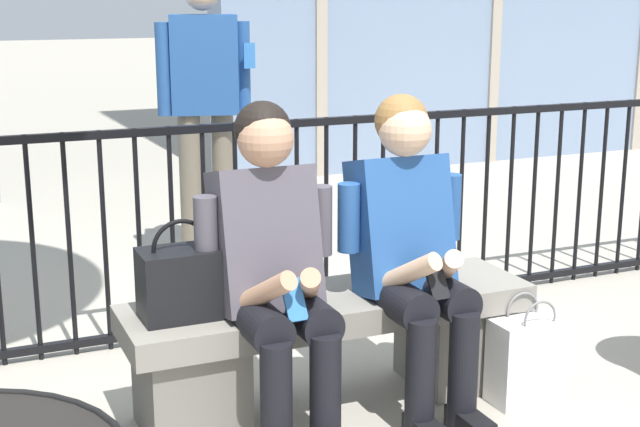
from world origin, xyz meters
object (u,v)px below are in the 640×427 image
Objects in this scene: shopping_bag at (529,359)px; seated_person_companion at (411,245)px; handbag_on_bench at (182,282)px; seated_person_with_phone at (274,262)px; bystander_at_railing at (205,96)px; stone_bench at (330,339)px.

seated_person_companion is at bearing 161.10° from shopping_bag.
seated_person_companion is at bearing -7.89° from handbag_on_bench.
seated_person_with_phone is 0.71× the size of bystander_at_railing.
stone_bench is 1.32× the size of seated_person_companion.
seated_person_with_phone is 1.12m from shopping_bag.
seated_person_companion is 2.21m from bystander_at_railing.
seated_person_with_phone reaches higher than shopping_bag.
stone_bench is 0.49m from seated_person_companion.
stone_bench is 0.49m from seated_person_with_phone.
stone_bench is 4.43× the size of handbag_on_bench.
shopping_bag is (0.45, -0.16, -0.47)m from seated_person_companion.
seated_person_with_phone and seated_person_companion have the same top height.
seated_person_with_phone is 2.78× the size of shopping_bag.
handbag_on_bench is 2.22m from bystander_at_railing.
seated_person_companion is at bearing 0.00° from seated_person_with_phone.
seated_person_with_phone is at bearing -100.25° from bystander_at_railing.
seated_person_companion is at bearing -24.95° from stone_bench.
bystander_at_railing is at bearing 71.30° from handbag_on_bench.
seated_person_companion is 3.36× the size of handbag_on_bench.
seated_person_companion is at bearing -85.82° from bystander_at_railing.
seated_person_with_phone is at bearing -21.36° from handbag_on_bench.
shopping_bag is at bearing -21.25° from stone_bench.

